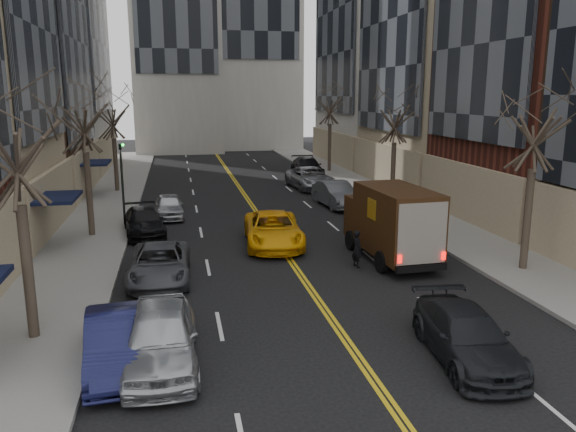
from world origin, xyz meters
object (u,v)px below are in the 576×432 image
at_px(taxi, 273,230).
at_px(pedestrian, 357,249).
at_px(ups_truck, 391,223).
at_px(observer_sedan, 466,336).

xyz_separation_m(taxi, pedestrian, (2.78, -3.91, 0.00)).
bearing_deg(pedestrian, ups_truck, -81.83).
distance_m(taxi, pedestrian, 4.80).
height_order(observer_sedan, taxi, taxi).
height_order(taxi, pedestrian, pedestrian).
distance_m(ups_truck, taxi, 5.60).
bearing_deg(observer_sedan, ups_truck, 87.16).
bearing_deg(ups_truck, pedestrian, -160.96).
bearing_deg(pedestrian, observer_sedan, 168.25).
xyz_separation_m(observer_sedan, pedestrian, (-0.30, 8.37, 0.09)).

